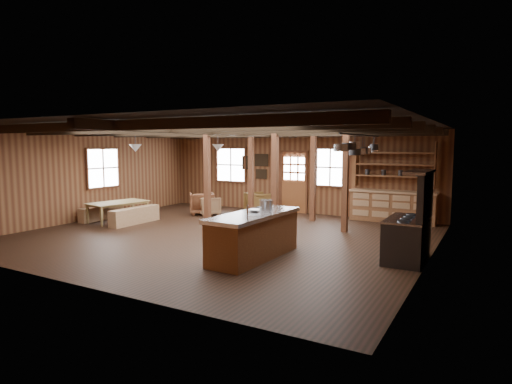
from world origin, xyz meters
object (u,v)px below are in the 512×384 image
at_px(kitchen_island, 254,235).
at_px(dining_table, 119,212).
at_px(commercial_range, 410,232).
at_px(armchair_a, 202,203).
at_px(armchair_c, 208,206).
at_px(armchair_b, 259,202).

xyz_separation_m(kitchen_island, dining_table, (-5.70, 1.65, -0.17)).
distance_m(kitchen_island, commercial_range, 3.14).
height_order(armchair_a, armchair_c, armchair_a).
bearing_deg(armchair_b, kitchen_island, 149.43).
xyz_separation_m(kitchen_island, armchair_b, (-2.84, 5.33, -0.12)).
bearing_deg(commercial_range, dining_table, 177.74).
bearing_deg(commercial_range, armchair_c, 158.43).
bearing_deg(dining_table, commercial_range, -81.40).
bearing_deg(armchair_a, armchair_b, 179.63).
bearing_deg(armchair_a, kitchen_island, 96.64).
distance_m(dining_table, armchair_a, 2.77).
relative_size(kitchen_island, armchair_a, 3.11).
relative_size(dining_table, armchair_c, 2.53).
distance_m(kitchen_island, armchair_c, 5.73).
height_order(dining_table, armchair_a, armchair_a).
distance_m(commercial_range, armchair_c, 7.44).
height_order(commercial_range, armchair_a, commercial_range).
bearing_deg(armchair_c, dining_table, 88.69).
bearing_deg(armchair_c, commercial_range, -168.53).
height_order(commercial_range, armchair_b, commercial_range).
height_order(kitchen_island, armchair_a, kitchen_island).
xyz_separation_m(commercial_range, dining_table, (-8.55, 0.34, -0.30)).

